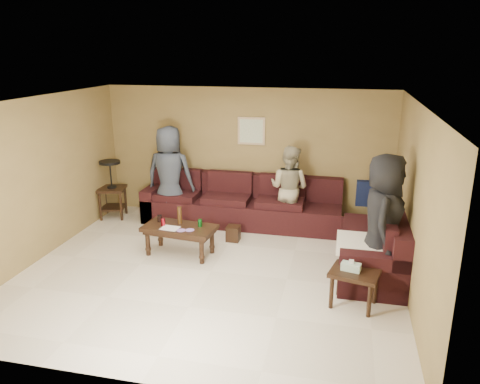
{
  "coord_description": "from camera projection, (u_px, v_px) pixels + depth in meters",
  "views": [
    {
      "loc": [
        1.81,
        -6.06,
        3.18
      ],
      "look_at": [
        0.25,
        0.85,
        1.0
      ],
      "focal_mm": 35.0,
      "sensor_mm": 36.0,
      "label": 1
    }
  ],
  "objects": [
    {
      "name": "room",
      "position": [
        209.0,
        163.0,
        6.48
      ],
      "size": [
        5.6,
        5.5,
        2.5
      ],
      "color": "beige",
      "rests_on": "ground"
    },
    {
      "name": "waste_bin",
      "position": [
        233.0,
        233.0,
        8.05
      ],
      "size": [
        0.22,
        0.22,
        0.27
      ],
      "primitive_type": "cube",
      "rotation": [
        0.0,
        0.0,
        -0.02
      ],
      "color": "black",
      "rests_on": "ground"
    },
    {
      "name": "person_left",
      "position": [
        170.0,
        175.0,
        8.74
      ],
      "size": [
        0.91,
        0.61,
        1.84
      ],
      "primitive_type": "imported",
      "rotation": [
        0.0,
        0.0,
        3.17
      ],
      "color": "#313744",
      "rests_on": "ground"
    },
    {
      "name": "person_right",
      "position": [
        383.0,
        221.0,
        6.37
      ],
      "size": [
        0.68,
        0.97,
        1.87
      ],
      "primitive_type": "imported",
      "rotation": [
        0.0,
        0.0,
        1.47
      ],
      "color": "black",
      "rests_on": "ground"
    },
    {
      "name": "side_table_right",
      "position": [
        354.0,
        276.0,
        5.93
      ],
      "size": [
        0.69,
        0.61,
        0.64
      ],
      "rotation": [
        0.0,
        0.0,
        -0.24
      ],
      "color": "black",
      "rests_on": "ground"
    },
    {
      "name": "wall_art",
      "position": [
        251.0,
        131.0,
        8.76
      ],
      "size": [
        0.52,
        0.04,
        0.52
      ],
      "color": "tan",
      "rests_on": "ground"
    },
    {
      "name": "coffee_table",
      "position": [
        179.0,
        230.0,
        7.45
      ],
      "size": [
        1.2,
        0.69,
        0.76
      ],
      "rotation": [
        0.0,
        0.0,
        -0.11
      ],
      "color": "black",
      "rests_on": "ground"
    },
    {
      "name": "sectional_sofa",
      "position": [
        280.0,
        220.0,
        8.12
      ],
      "size": [
        4.65,
        2.9,
        0.97
      ],
      "color": "black",
      "rests_on": "ground"
    },
    {
      "name": "person_middle",
      "position": [
        289.0,
        188.0,
        8.4
      ],
      "size": [
        0.91,
        0.81,
        1.55
      ],
      "primitive_type": "imported",
      "rotation": [
        0.0,
        0.0,
        2.79
      ],
      "color": "tan",
      "rests_on": "ground"
    },
    {
      "name": "end_table_left",
      "position": [
        112.0,
        188.0,
        9.05
      ],
      "size": [
        0.6,
        0.6,
        1.13
      ],
      "rotation": [
        0.0,
        0.0,
        0.24
      ],
      "color": "black",
      "rests_on": "ground"
    }
  ]
}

